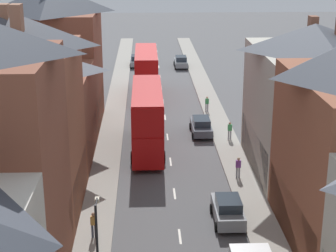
{
  "coord_description": "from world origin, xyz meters",
  "views": [
    {
      "loc": [
        -1.96,
        -11.64,
        16.68
      ],
      "look_at": [
        -0.04,
        33.98,
        1.71
      ],
      "focal_mm": 60.0,
      "sensor_mm": 36.0,
      "label": 1
    }
  ],
  "objects_px": {
    "car_near_blue": "(181,62)",
    "pedestrian_mid_right": "(238,167)",
    "pedestrian_far_right": "(207,103)",
    "car_near_silver": "(201,126)",
    "pedestrian_far_left": "(230,130)",
    "car_mid_black": "(137,61)",
    "pedestrian_mid_left": "(94,224)",
    "street_lamp": "(98,248)",
    "double_decker_bus_mid_street": "(147,118)",
    "car_parked_right_a": "(228,210)",
    "double_decker_bus_lead": "(146,73)"
  },
  "relations": [
    {
      "from": "car_near_blue",
      "to": "pedestrian_mid_right",
      "type": "xyz_separation_m",
      "value": [
        1.7,
        -39.21,
        0.22
      ]
    },
    {
      "from": "pedestrian_far_right",
      "to": "pedestrian_mid_right",
      "type": "bearing_deg",
      "value": -88.49
    },
    {
      "from": "car_near_silver",
      "to": "pedestrian_far_left",
      "type": "height_order",
      "value": "pedestrian_far_left"
    },
    {
      "from": "car_near_blue",
      "to": "car_mid_black",
      "type": "xyz_separation_m",
      "value": [
        -6.2,
        1.07,
        -0.02
      ]
    },
    {
      "from": "pedestrian_far_left",
      "to": "pedestrian_far_right",
      "type": "distance_m",
      "value": 8.67
    },
    {
      "from": "pedestrian_mid_left",
      "to": "street_lamp",
      "type": "bearing_deg",
      "value": -82.87
    },
    {
      "from": "car_mid_black",
      "to": "pedestrian_mid_left",
      "type": "distance_m",
      "value": 48.68
    },
    {
      "from": "car_mid_black",
      "to": "street_lamp",
      "type": "distance_m",
      "value": 55.24
    },
    {
      "from": "pedestrian_mid_right",
      "to": "street_lamp",
      "type": "height_order",
      "value": "street_lamp"
    },
    {
      "from": "car_near_silver",
      "to": "pedestrian_far_left",
      "type": "xyz_separation_m",
      "value": [
        2.33,
        -1.96,
        0.23
      ]
    },
    {
      "from": "double_decker_bus_mid_street",
      "to": "street_lamp",
      "type": "height_order",
      "value": "street_lamp"
    },
    {
      "from": "car_mid_black",
      "to": "pedestrian_far_left",
      "type": "height_order",
      "value": "pedestrian_far_left"
    },
    {
      "from": "car_parked_right_a",
      "to": "pedestrian_mid_left",
      "type": "height_order",
      "value": "pedestrian_mid_left"
    },
    {
      "from": "double_decker_bus_mid_street",
      "to": "car_mid_black",
      "type": "relative_size",
      "value": 2.48
    },
    {
      "from": "pedestrian_mid_right",
      "to": "double_decker_bus_mid_street",
      "type": "bearing_deg",
      "value": 135.39
    },
    {
      "from": "double_decker_bus_lead",
      "to": "car_near_blue",
      "type": "height_order",
      "value": "double_decker_bus_lead"
    },
    {
      "from": "car_mid_black",
      "to": "pedestrian_mid_right",
      "type": "xyz_separation_m",
      "value": [
        7.9,
        -40.28,
        0.23
      ]
    },
    {
      "from": "pedestrian_far_left",
      "to": "car_near_blue",
      "type": "bearing_deg",
      "value": 94.33
    },
    {
      "from": "car_near_blue",
      "to": "pedestrian_far_right",
      "type": "relative_size",
      "value": 2.72
    },
    {
      "from": "street_lamp",
      "to": "car_near_blue",
      "type": "bearing_deg",
      "value": 82.26
    },
    {
      "from": "double_decker_bus_lead",
      "to": "pedestrian_far_right",
      "type": "distance_m",
      "value": 9.01
    },
    {
      "from": "car_parked_right_a",
      "to": "pedestrian_mid_right",
      "type": "distance_m",
      "value": 6.77
    },
    {
      "from": "double_decker_bus_lead",
      "to": "pedestrian_far_right",
      "type": "height_order",
      "value": "double_decker_bus_lead"
    },
    {
      "from": "pedestrian_far_right",
      "to": "street_lamp",
      "type": "relative_size",
      "value": 0.29
    },
    {
      "from": "car_near_silver",
      "to": "pedestrian_mid_right",
      "type": "distance_m",
      "value": 10.57
    },
    {
      "from": "car_near_blue",
      "to": "car_near_silver",
      "type": "relative_size",
      "value": 0.98
    },
    {
      "from": "car_near_silver",
      "to": "pedestrian_mid_left",
      "type": "bearing_deg",
      "value": -113.49
    },
    {
      "from": "car_parked_right_a",
      "to": "street_lamp",
      "type": "height_order",
      "value": "street_lamp"
    },
    {
      "from": "street_lamp",
      "to": "car_mid_black",
      "type": "bearing_deg",
      "value": 88.81
    },
    {
      "from": "car_near_silver",
      "to": "pedestrian_far_right",
      "type": "distance_m",
      "value": 6.77
    },
    {
      "from": "car_mid_black",
      "to": "double_decker_bus_mid_street",
      "type": "bearing_deg",
      "value": -87.81
    },
    {
      "from": "street_lamp",
      "to": "double_decker_bus_lead",
      "type": "bearing_deg",
      "value": 86.35
    },
    {
      "from": "double_decker_bus_lead",
      "to": "pedestrian_mid_right",
      "type": "height_order",
      "value": "double_decker_bus_lead"
    },
    {
      "from": "car_near_silver",
      "to": "street_lamp",
      "type": "height_order",
      "value": "street_lamp"
    },
    {
      "from": "double_decker_bus_mid_street",
      "to": "car_near_silver",
      "type": "xyz_separation_m",
      "value": [
        4.91,
        3.91,
        -2.01
      ]
    },
    {
      "from": "pedestrian_mid_left",
      "to": "car_near_silver",
      "type": "bearing_deg",
      "value": 66.51
    },
    {
      "from": "double_decker_bus_mid_street",
      "to": "pedestrian_far_right",
      "type": "height_order",
      "value": "double_decker_bus_mid_street"
    },
    {
      "from": "double_decker_bus_lead",
      "to": "car_near_silver",
      "type": "relative_size",
      "value": 2.42
    },
    {
      "from": "car_near_silver",
      "to": "pedestrian_far_left",
      "type": "distance_m",
      "value": 3.05
    },
    {
      "from": "car_near_blue",
      "to": "pedestrian_mid_right",
      "type": "relative_size",
      "value": 2.72
    },
    {
      "from": "pedestrian_mid_left",
      "to": "pedestrian_mid_right",
      "type": "relative_size",
      "value": 1.0
    },
    {
      "from": "pedestrian_mid_left",
      "to": "pedestrian_far_right",
      "type": "distance_m",
      "value": 27.13
    },
    {
      "from": "double_decker_bus_lead",
      "to": "car_mid_black",
      "type": "relative_size",
      "value": 2.48
    },
    {
      "from": "pedestrian_mid_left",
      "to": "pedestrian_far_left",
      "type": "relative_size",
      "value": 1.0
    },
    {
      "from": "pedestrian_mid_left",
      "to": "pedestrian_mid_right",
      "type": "bearing_deg",
      "value": 40.3
    },
    {
      "from": "car_near_silver",
      "to": "car_mid_black",
      "type": "relative_size",
      "value": 1.03
    },
    {
      "from": "car_mid_black",
      "to": "double_decker_bus_lead",
      "type": "bearing_deg",
      "value": -85.62
    },
    {
      "from": "pedestrian_mid_left",
      "to": "car_mid_black",
      "type": "bearing_deg",
      "value": 87.69
    },
    {
      "from": "car_near_silver",
      "to": "street_lamp",
      "type": "distance_m",
      "value": 26.48
    },
    {
      "from": "double_decker_bus_lead",
      "to": "pedestrian_far_left",
      "type": "bearing_deg",
      "value": -64.15
    }
  ]
}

